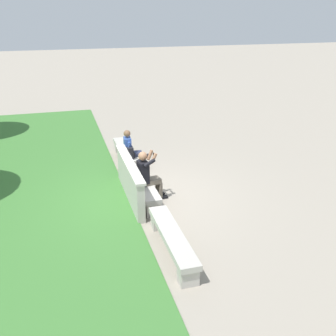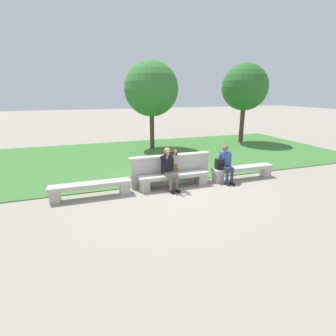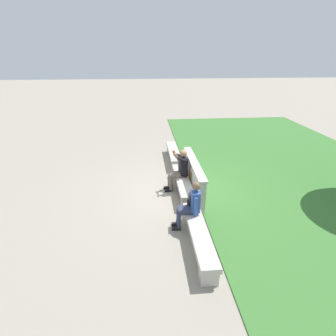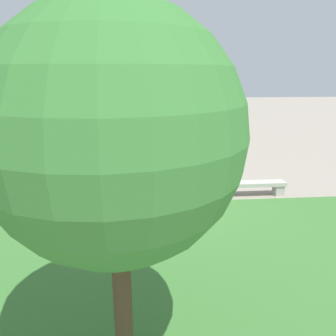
% 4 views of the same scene
% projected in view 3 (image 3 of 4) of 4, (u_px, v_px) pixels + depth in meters
% --- Properties ---
extents(ground_plane, '(80.00, 80.00, 0.00)m').
position_uv_depth(ground_plane, '(182.00, 191.00, 8.32)').
color(ground_plane, gray).
extents(grass_strip, '(19.54, 8.00, 0.03)m').
position_uv_depth(grass_strip, '(313.00, 185.00, 8.68)').
color(grass_strip, '#3D7533').
rests_on(grass_strip, ground).
extents(bench_main, '(2.33, 0.40, 0.45)m').
position_uv_depth(bench_main, '(174.00, 154.00, 10.58)').
color(bench_main, '#B7B2A8').
rests_on(bench_main, ground).
extents(bench_near, '(2.33, 0.40, 0.45)m').
position_uv_depth(bench_near, '(183.00, 183.00, 8.20)').
color(bench_near, '#B7B2A8').
rests_on(bench_near, ground).
extents(bench_mid, '(2.33, 0.40, 0.45)m').
position_uv_depth(bench_mid, '(199.00, 235.00, 5.83)').
color(bench_mid, '#B7B2A8').
rests_on(bench_mid, ground).
extents(backrest_wall_with_plaque, '(2.74, 0.24, 1.01)m').
position_uv_depth(backrest_wall_with_plaque, '(194.00, 176.00, 8.15)').
color(backrest_wall_with_plaque, '#B7B2A8').
rests_on(backrest_wall_with_plaque, ground).
extents(person_photographer, '(0.51, 0.76, 1.32)m').
position_uv_depth(person_photographer, '(180.00, 168.00, 8.20)').
color(person_photographer, black).
rests_on(person_photographer, ground).
extents(person_distant, '(0.48, 0.69, 1.26)m').
position_uv_depth(person_distant, '(191.00, 204.00, 6.35)').
color(person_distant, black).
rests_on(person_distant, ground).
extents(backpack, '(0.28, 0.24, 0.43)m').
position_uv_depth(backpack, '(193.00, 202.00, 6.55)').
color(backpack, black).
rests_on(backpack, bench_mid).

